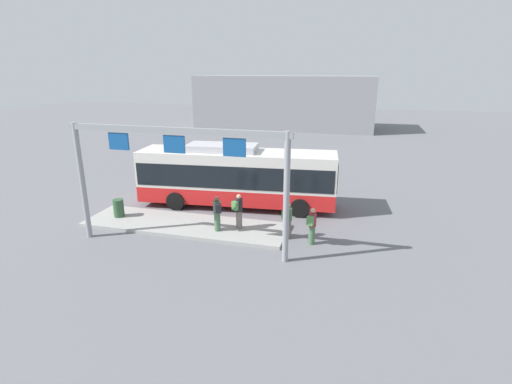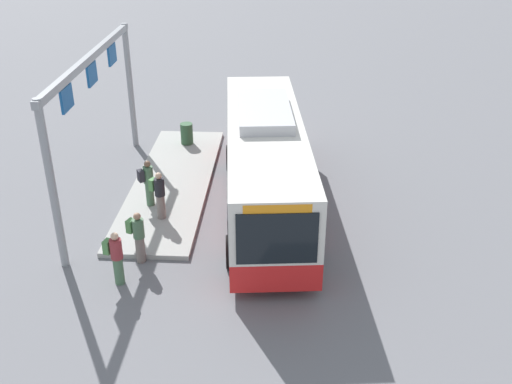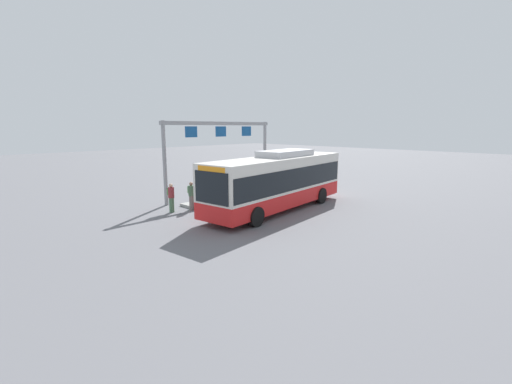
{
  "view_description": "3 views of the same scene",
  "coord_description": "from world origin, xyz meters",
  "px_view_note": "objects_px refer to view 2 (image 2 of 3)",
  "views": [
    {
      "loc": [
        6.41,
        -19.65,
        7.32
      ],
      "look_at": [
        1.38,
        -1.08,
        1.25
      ],
      "focal_mm": 27.3,
      "sensor_mm": 36.0,
      "label": 1
    },
    {
      "loc": [
        18.51,
        0.71,
        10.28
      ],
      "look_at": [
        2.48,
        -0.18,
        1.9
      ],
      "focal_mm": 42.32,
      "sensor_mm": 36.0,
      "label": 2
    },
    {
      "loc": [
        15.2,
        12.86,
        4.81
      ],
      "look_at": [
        1.22,
        -0.58,
        1.15
      ],
      "focal_mm": 24.24,
      "sensor_mm": 36.0,
      "label": 3
    }
  ],
  "objects_px": {
    "bus_main": "(265,160)",
    "trash_bin": "(187,134)",
    "person_waiting_near": "(138,236)",
    "person_waiting_far": "(159,194)",
    "person_waiting_mid": "(148,182)",
    "person_boarding": "(116,257)"
  },
  "relations": [
    {
      "from": "bus_main",
      "to": "trash_bin",
      "type": "distance_m",
      "value": 6.39
    },
    {
      "from": "person_waiting_mid",
      "to": "person_waiting_far",
      "type": "bearing_deg",
      "value": -89.06
    },
    {
      "from": "person_waiting_mid",
      "to": "trash_bin",
      "type": "xyz_separation_m",
      "value": [
        -5.51,
        0.44,
        -0.44
      ]
    },
    {
      "from": "person_waiting_mid",
      "to": "person_waiting_near",
      "type": "bearing_deg",
      "value": -115.6
    },
    {
      "from": "person_waiting_near",
      "to": "trash_bin",
      "type": "bearing_deg",
      "value": 110.31
    },
    {
      "from": "person_boarding",
      "to": "person_waiting_near",
      "type": "xyz_separation_m",
      "value": [
        -1.13,
        0.37,
        0.0
      ]
    },
    {
      "from": "person_waiting_mid",
      "to": "person_waiting_far",
      "type": "height_order",
      "value": "same"
    },
    {
      "from": "bus_main",
      "to": "person_waiting_near",
      "type": "distance_m",
      "value": 5.15
    },
    {
      "from": "person_boarding",
      "to": "person_waiting_mid",
      "type": "relative_size",
      "value": 1.0
    },
    {
      "from": "bus_main",
      "to": "trash_bin",
      "type": "height_order",
      "value": "bus_main"
    },
    {
      "from": "bus_main",
      "to": "person_boarding",
      "type": "distance_m",
      "value": 6.21
    },
    {
      "from": "trash_bin",
      "to": "person_waiting_far",
      "type": "bearing_deg",
      "value": 1.07
    },
    {
      "from": "person_waiting_far",
      "to": "trash_bin",
      "type": "height_order",
      "value": "person_waiting_far"
    },
    {
      "from": "person_boarding",
      "to": "person_waiting_mid",
      "type": "distance_m",
      "value": 4.34
    },
    {
      "from": "person_waiting_near",
      "to": "person_waiting_far",
      "type": "xyz_separation_m",
      "value": [
        -2.37,
        0.17,
        0.16
      ]
    },
    {
      "from": "person_waiting_far",
      "to": "trash_bin",
      "type": "relative_size",
      "value": 1.86
    },
    {
      "from": "person_waiting_far",
      "to": "trash_bin",
      "type": "distance_m",
      "value": 6.37
    },
    {
      "from": "person_waiting_near",
      "to": "trash_bin",
      "type": "relative_size",
      "value": 1.86
    },
    {
      "from": "person_waiting_mid",
      "to": "trash_bin",
      "type": "bearing_deg",
      "value": 52.9
    },
    {
      "from": "trash_bin",
      "to": "person_waiting_mid",
      "type": "bearing_deg",
      "value": -4.58
    },
    {
      "from": "person_waiting_far",
      "to": "trash_bin",
      "type": "xyz_separation_m",
      "value": [
        -6.36,
        -0.12,
        -0.44
      ]
    },
    {
      "from": "person_waiting_far",
      "to": "trash_bin",
      "type": "bearing_deg",
      "value": 118.64
    }
  ]
}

